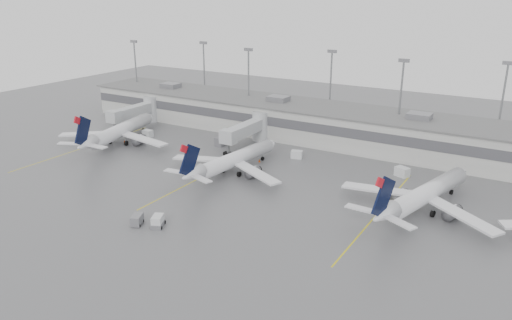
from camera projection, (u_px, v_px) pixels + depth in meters
The scene contains 18 objects.
ground at pixel (207, 247), 71.64m from camera, with size 260.00×260.00×0.00m, color #515154.
terminal at pixel (353, 127), 117.30m from camera, with size 152.00×17.00×9.45m.
light_masts at pixel (363, 90), 119.41m from camera, with size 142.40×8.00×20.60m.
jet_bridge_left at pixel (141, 111), 134.38m from camera, with size 4.00×17.20×7.00m.
jet_bridge_right at pixel (251, 129), 117.40m from camera, with size 4.00×17.20×7.00m.
stand_markings at pixel (285, 191), 91.10m from camera, with size 105.25×40.00×0.01m.
jet_far_left at pixel (118, 131), 117.73m from camera, with size 27.74×31.44×10.32m.
jet_mid_left at pixel (233, 160), 98.82m from camera, with size 26.21×29.51×9.55m.
jet_mid_right at pixel (424, 194), 81.79m from camera, with size 26.91×30.56×10.09m.
baggage_tug at pixel (158, 222), 77.57m from camera, with size 2.75×3.27×1.81m.
baggage_cart at pixel (137, 220), 78.11m from camera, with size 2.39×2.91×1.63m.
gse_uld_a at pixel (148, 133), 124.32m from camera, with size 2.45×1.64×1.74m, color silver.
gse_uld_b at pixel (297, 154), 108.65m from camera, with size 2.41×1.61×1.71m, color silver.
gse_uld_c at pixel (402, 172), 98.15m from camera, with size 2.65×1.77×1.88m, color silver.
gse_loader at pixel (222, 141), 117.53m from camera, with size 2.04×3.26×2.04m, color slate.
cone_a at pixel (124, 141), 119.75m from camera, with size 0.41×0.41×0.66m, color #E04A04.
cone_b at pixel (259, 161), 106.35m from camera, with size 0.44×0.44×0.70m, color #E04A04.
cone_c at pixel (379, 188), 91.75m from camera, with size 0.49×0.49×0.78m, color #E04A04.
Camera 1 is at (38.67, -50.99, 35.23)m, focal length 35.00 mm.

